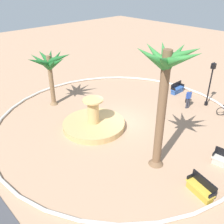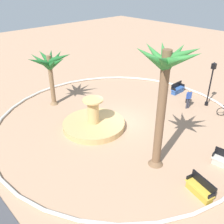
% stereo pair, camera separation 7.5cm
% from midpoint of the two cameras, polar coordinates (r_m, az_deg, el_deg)
% --- Properties ---
extents(ground_plane, '(80.00, 80.00, 0.00)m').
position_cam_midpoint_polar(ground_plane, '(19.71, 1.80, -2.22)').
color(ground_plane, tan).
extents(plaza_curb, '(18.79, 18.79, 0.20)m').
position_cam_midpoint_polar(plaza_curb, '(19.66, 1.80, -1.97)').
color(plaza_curb, silver).
rests_on(plaza_curb, ground).
extents(fountain, '(4.60, 4.60, 2.33)m').
position_cam_midpoint_polar(fountain, '(18.90, -4.01, -2.61)').
color(fountain, tan).
rests_on(fountain, ground).
extents(palm_tree_near_fountain, '(3.32, 3.30, 7.22)m').
position_cam_midpoint_polar(palm_tree_near_fountain, '(13.10, 11.94, 7.27)').
color(palm_tree_near_fountain, brown).
rests_on(palm_tree_near_fountain, ground).
extents(palm_tree_by_curb, '(3.58, 3.55, 4.61)m').
position_cam_midpoint_polar(palm_tree_by_curb, '(21.64, -13.74, 10.38)').
color(palm_tree_by_curb, brown).
rests_on(palm_tree_by_curb, ground).
extents(bench_west, '(0.51, 1.60, 1.00)m').
position_cam_midpoint_polar(bench_west, '(25.24, 14.59, 4.94)').
color(bench_west, '#335BA8').
rests_on(bench_west, ground).
extents(bench_north, '(1.67, 0.90, 1.00)m').
position_cam_midpoint_polar(bench_north, '(14.41, 19.30, -16.07)').
color(bench_north, gold).
rests_on(bench_north, ground).
extents(lamppost, '(0.32, 0.32, 3.92)m').
position_cam_midpoint_polar(lamppost, '(22.79, 21.44, 6.58)').
color(lamppost, black).
rests_on(lamppost, ground).
extents(trash_bin, '(0.46, 0.46, 0.73)m').
position_cam_midpoint_polar(trash_bin, '(23.50, 16.84, 2.91)').
color(trash_bin, black).
rests_on(trash_bin, ground).
extents(person_cyclist_helmet, '(0.31, 0.50, 1.71)m').
position_cam_midpoint_polar(person_cyclist_helmet, '(22.23, 16.96, 3.03)').
color(person_cyclist_helmet, '#33333D').
rests_on(person_cyclist_helmet, ground).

